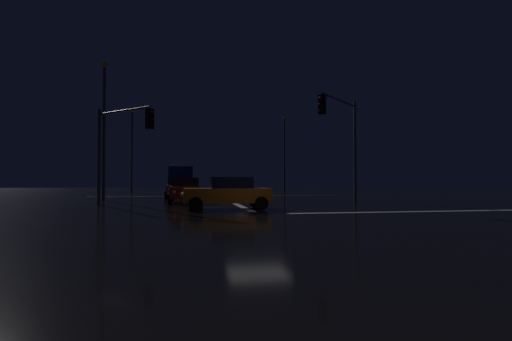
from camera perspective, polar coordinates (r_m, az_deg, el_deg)
ground at (r=17.05m, az=0.26°, el=-6.31°), size 120.00×120.00×0.10m
stop_line_north at (r=24.38m, az=-2.95°, el=-4.67°), size 0.35×12.68×0.01m
centre_line_ns at (r=35.90m, az=-5.32°, el=-3.58°), size 22.00×0.15×0.01m
crosswalk_bar_east at (r=19.86m, az=22.30°, el=-5.35°), size 12.68×0.40×0.01m
sedan_red at (r=25.80m, az=-9.91°, el=-2.69°), size 2.02×4.33×1.57m
sedan_gray at (r=32.44m, az=-10.83°, el=-2.40°), size 2.02×4.33×1.57m
sedan_silver at (r=38.94m, az=-10.01°, el=-2.21°), size 2.02×4.33×1.57m
box_truck at (r=45.55m, az=-10.54°, el=-0.93°), size 2.68×8.28×3.08m
sedan_orange_crossing at (r=20.00m, az=-3.98°, el=-3.12°), size 4.33×2.02×1.57m
traffic_signal_nw at (r=23.51m, az=-18.47°, el=4.61°), size 3.37×3.37×5.51m
traffic_signal_ne at (r=25.15m, az=12.05°, el=5.74°), size 3.77×3.77×6.48m
streetlamp_left_far at (r=46.23m, az=-17.03°, el=3.57°), size 0.44×0.44×9.23m
streetlamp_right_far at (r=47.34m, az=4.01°, el=3.10°), size 0.44×0.44×8.75m
streetlamp_left_near at (r=30.52m, az=-20.58°, el=6.59°), size 0.44×0.44×9.76m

